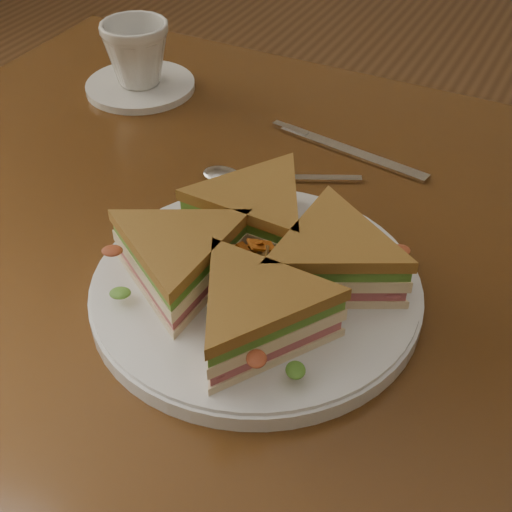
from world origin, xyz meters
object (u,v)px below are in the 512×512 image
object	(u,v)px
plate	(256,290)
coffee_cup	(137,53)
spoon	(243,176)
sandwich_wedges	(256,260)
knife	(341,149)
saucer	(140,86)
table	(326,323)

from	to	relation	value
plate	coffee_cup	size ratio (longest dim) A/B	3.35
plate	spoon	xyz separation A→B (m)	(-0.10, 0.17, -0.00)
plate	sandwich_wedges	distance (m)	0.04
sandwich_wedges	knife	xyz separation A→B (m)	(-0.03, 0.28, -0.04)
spoon	saucer	distance (m)	0.27
knife	table	bearing A→B (deg)	-61.45
knife	plate	bearing A→B (deg)	-75.50
table	sandwich_wedges	world-z (taller)	sandwich_wedges
sandwich_wedges	saucer	xyz separation A→B (m)	(-0.34, 0.30, -0.04)
spoon	saucer	size ratio (longest dim) A/B	1.13
saucer	coffee_cup	distance (m)	0.05
spoon	coffee_cup	size ratio (longest dim) A/B	1.85
saucer	plate	bearing A→B (deg)	-42.10
saucer	coffee_cup	xyz separation A→B (m)	(0.00, 0.00, 0.05)
plate	knife	distance (m)	0.28
plate	knife	size ratio (longest dim) A/B	1.44
table	saucer	distance (m)	0.44
knife	saucer	world-z (taller)	saucer
table	plate	size ratio (longest dim) A/B	3.89
sandwich_wedges	coffee_cup	bearing A→B (deg)	137.90
table	sandwich_wedges	distance (m)	0.18
sandwich_wedges	coffee_cup	distance (m)	0.45
sandwich_wedges	saucer	size ratio (longest dim) A/B	2.16
table	knife	bearing A→B (deg)	109.27
table	saucer	size ratio (longest dim) A/B	7.95
saucer	coffee_cup	world-z (taller)	coffee_cup
spoon	sandwich_wedges	bearing A→B (deg)	-84.07
sandwich_wedges	knife	bearing A→B (deg)	95.22
table	plate	distance (m)	0.15
sandwich_wedges	spoon	distance (m)	0.20
table	spoon	xyz separation A→B (m)	(-0.14, 0.08, 0.10)
table	spoon	distance (m)	0.19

